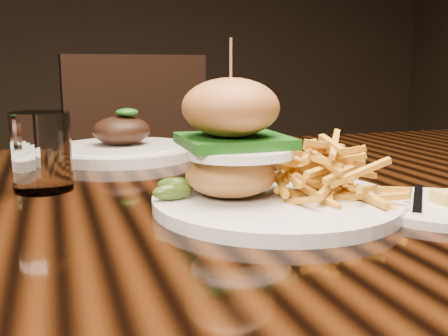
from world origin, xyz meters
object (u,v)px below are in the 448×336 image
object	(u,v)px
dining_table	(224,239)
burger_plate	(271,165)
far_dish	(122,147)
chair_far	(149,190)

from	to	relation	value
dining_table	burger_plate	bearing A→B (deg)	-81.35
far_dish	chair_far	size ratio (longest dim) A/B	0.29
far_dish	burger_plate	bearing A→B (deg)	-73.84
burger_plate	dining_table	bearing A→B (deg)	111.28
far_dish	chair_far	distance (m)	0.66
dining_table	far_dish	bearing A→B (deg)	109.11
burger_plate	far_dish	distance (m)	0.44
dining_table	far_dish	distance (m)	0.33
chair_far	burger_plate	bearing A→B (deg)	-97.77
far_dish	dining_table	bearing A→B (deg)	-70.89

